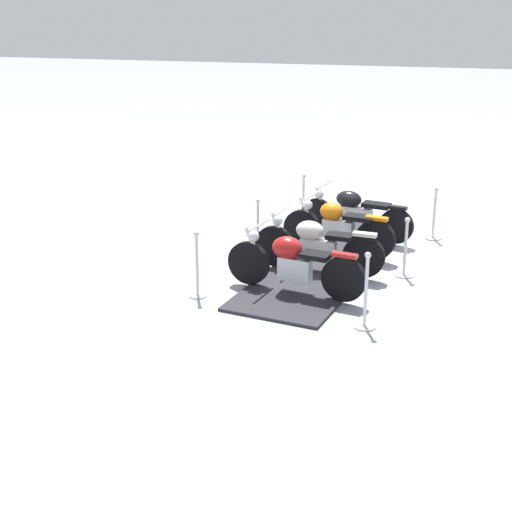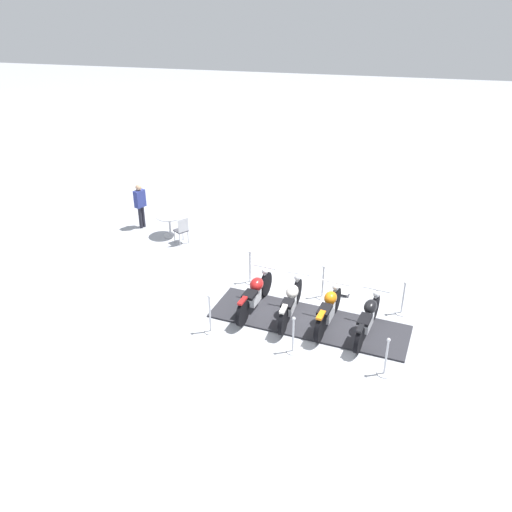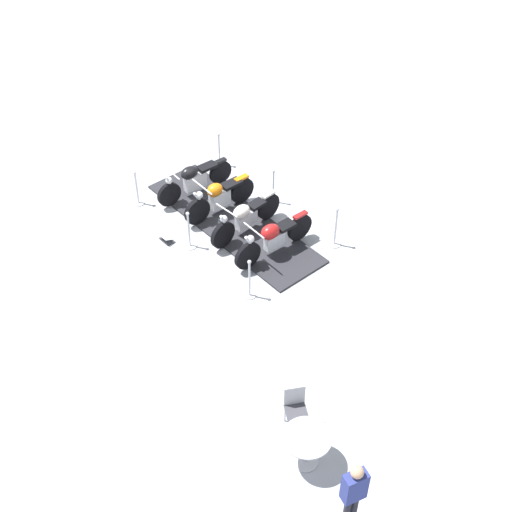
{
  "view_description": "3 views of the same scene",
  "coord_description": "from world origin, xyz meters",
  "px_view_note": "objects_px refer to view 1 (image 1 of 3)",
  "views": [
    {
      "loc": [
        -2.1,
        12.14,
        4.48
      ],
      "look_at": [
        0.87,
        1.61,
        0.62
      ],
      "focal_mm": 51.64,
      "sensor_mm": 36.0,
      "label": 1
    },
    {
      "loc": [
        -11.95,
        -1.2,
        8.36
      ],
      "look_at": [
        1.72,
        1.83,
        0.92
      ],
      "focal_mm": 37.5,
      "sensor_mm": 36.0,
      "label": 2
    },
    {
      "loc": [
        10.23,
        9.38,
        11.36
      ],
      "look_at": [
        1.35,
        1.9,
        0.9
      ],
      "focal_mm": 49.28,
      "sensor_mm": 36.0,
      "label": 3
    }
  ],
  "objects_px": {
    "stanchion_left_rear": "(365,304)",
    "stanchion_left_front": "(434,223)",
    "motorcycle_black": "(354,213)",
    "stanchion_right_front": "(303,207)",
    "motorcycle_cream": "(316,244)",
    "stanchion_right_rear": "(197,274)",
    "stanchion_left_mid": "(405,257)",
    "motorcycle_copper": "(337,227)",
    "info_placard": "(254,239)",
    "stanchion_right_mid": "(258,237)",
    "motorcycle_maroon": "(293,262)"
  },
  "relations": [
    {
      "from": "motorcycle_copper",
      "to": "motorcycle_cream",
      "type": "height_order",
      "value": "motorcycle_copper"
    },
    {
      "from": "stanchion_left_rear",
      "to": "stanchion_left_front",
      "type": "xyz_separation_m",
      "value": [
        -0.73,
        -4.47,
        -0.04
      ]
    },
    {
      "from": "stanchion_left_rear",
      "to": "stanchion_left_front",
      "type": "relative_size",
      "value": 1.1
    },
    {
      "from": "motorcycle_cream",
      "to": "motorcycle_maroon",
      "type": "height_order",
      "value": "motorcycle_maroon"
    },
    {
      "from": "motorcycle_black",
      "to": "info_placard",
      "type": "bearing_deg",
      "value": 34.98
    },
    {
      "from": "motorcycle_black",
      "to": "stanchion_right_mid",
      "type": "distance_m",
      "value": 2.07
    },
    {
      "from": "stanchion_right_front",
      "to": "info_placard",
      "type": "xyz_separation_m",
      "value": [
        0.6,
        1.66,
        -0.25
      ]
    },
    {
      "from": "info_placard",
      "to": "stanchion_right_rear",
      "type": "bearing_deg",
      "value": -173.27
    },
    {
      "from": "motorcycle_black",
      "to": "stanchion_right_mid",
      "type": "height_order",
      "value": "stanchion_right_mid"
    },
    {
      "from": "motorcycle_copper",
      "to": "stanchion_left_rear",
      "type": "height_order",
      "value": "stanchion_left_rear"
    },
    {
      "from": "motorcycle_black",
      "to": "motorcycle_copper",
      "type": "relative_size",
      "value": 1.07
    },
    {
      "from": "motorcycle_black",
      "to": "motorcycle_cream",
      "type": "bearing_deg",
      "value": 93.07
    },
    {
      "from": "stanchion_right_mid",
      "to": "stanchion_right_front",
      "type": "relative_size",
      "value": 1.03
    },
    {
      "from": "motorcycle_copper",
      "to": "stanchion_right_front",
      "type": "xyz_separation_m",
      "value": [
        1.05,
        -1.94,
        -0.21
      ]
    },
    {
      "from": "motorcycle_black",
      "to": "stanchion_right_front",
      "type": "distance_m",
      "value": 1.52
    },
    {
      "from": "stanchion_left_mid",
      "to": "stanchion_left_front",
      "type": "bearing_deg",
      "value": -99.23
    },
    {
      "from": "motorcycle_copper",
      "to": "stanchion_left_front",
      "type": "bearing_deg",
      "value": -126.83
    },
    {
      "from": "motorcycle_copper",
      "to": "stanchion_left_rear",
      "type": "distance_m",
      "value": 3.12
    },
    {
      "from": "stanchion_right_mid",
      "to": "stanchion_right_front",
      "type": "distance_m",
      "value": 2.27
    },
    {
      "from": "stanchion_right_rear",
      "to": "motorcycle_cream",
      "type": "bearing_deg",
      "value": -136.59
    },
    {
      "from": "motorcycle_black",
      "to": "stanchion_right_rear",
      "type": "relative_size",
      "value": 2.09
    },
    {
      "from": "motorcycle_copper",
      "to": "stanchion_left_mid",
      "type": "relative_size",
      "value": 2.04
    },
    {
      "from": "motorcycle_maroon",
      "to": "stanchion_left_front",
      "type": "distance_m",
      "value": 4.09
    },
    {
      "from": "stanchion_right_mid",
      "to": "stanchion_left_mid",
      "type": "height_order",
      "value": "stanchion_right_mid"
    },
    {
      "from": "motorcycle_cream",
      "to": "info_placard",
      "type": "relative_size",
      "value": 5.49
    },
    {
      "from": "stanchion_left_mid",
      "to": "info_placard",
      "type": "distance_m",
      "value": 3.12
    },
    {
      "from": "stanchion_left_front",
      "to": "info_placard",
      "type": "relative_size",
      "value": 2.48
    },
    {
      "from": "motorcycle_cream",
      "to": "stanchion_right_rear",
      "type": "xyz_separation_m",
      "value": [
        1.59,
        1.51,
        -0.15
      ]
    },
    {
      "from": "stanchion_left_front",
      "to": "stanchion_left_mid",
      "type": "relative_size",
      "value": 1.0
    },
    {
      "from": "motorcycle_copper",
      "to": "info_placard",
      "type": "xyz_separation_m",
      "value": [
        1.65,
        -0.28,
        -0.47
      ]
    },
    {
      "from": "motorcycle_maroon",
      "to": "stanchion_right_front",
      "type": "bearing_deg",
      "value": -69.53
    },
    {
      "from": "stanchion_left_rear",
      "to": "stanchion_right_mid",
      "type": "xyz_separation_m",
      "value": [
        2.33,
        -2.67,
        -0.05
      ]
    },
    {
      "from": "motorcycle_black",
      "to": "stanchion_left_rear",
      "type": "bearing_deg",
      "value": 113.18
    },
    {
      "from": "stanchion_right_rear",
      "to": "motorcycle_maroon",
      "type": "bearing_deg",
      "value": -161.39
    },
    {
      "from": "motorcycle_copper",
      "to": "stanchion_right_rear",
      "type": "relative_size",
      "value": 1.96
    },
    {
      "from": "motorcycle_maroon",
      "to": "info_placard",
      "type": "xyz_separation_m",
      "value": [
        1.3,
        -2.34,
        -0.48
      ]
    },
    {
      "from": "stanchion_left_mid",
      "to": "motorcycle_copper",
      "type": "bearing_deg",
      "value": -29.87
    },
    {
      "from": "motorcycle_cream",
      "to": "stanchion_left_mid",
      "type": "distance_m",
      "value": 1.51
    },
    {
      "from": "motorcycle_maroon",
      "to": "info_placard",
      "type": "bearing_deg",
      "value": -50.34
    },
    {
      "from": "motorcycle_black",
      "to": "stanchion_left_front",
      "type": "xyz_separation_m",
      "value": [
        -1.5,
        -0.46,
        -0.21
      ]
    },
    {
      "from": "stanchion_right_rear",
      "to": "motorcycle_copper",
      "type": "bearing_deg",
      "value": -125.01
    },
    {
      "from": "stanchion_left_front",
      "to": "stanchion_left_rear",
      "type": "bearing_deg",
      "value": 80.77
    },
    {
      "from": "stanchion_left_rear",
      "to": "stanchion_right_mid",
      "type": "height_order",
      "value": "stanchion_left_rear"
    },
    {
      "from": "stanchion_left_rear",
      "to": "info_placard",
      "type": "bearing_deg",
      "value": -51.66
    },
    {
      "from": "info_placard",
      "to": "stanchion_right_mid",
      "type": "bearing_deg",
      "value": -148.26
    },
    {
      "from": "stanchion_left_front",
      "to": "info_placard",
      "type": "distance_m",
      "value": 3.53
    },
    {
      "from": "motorcycle_black",
      "to": "stanchion_right_front",
      "type": "xyz_separation_m",
      "value": [
        1.2,
        -0.9,
        -0.21
      ]
    },
    {
      "from": "motorcycle_black",
      "to": "motorcycle_copper",
      "type": "bearing_deg",
      "value": 94.01
    },
    {
      "from": "stanchion_right_mid",
      "to": "stanchion_left_front",
      "type": "bearing_deg",
      "value": -149.58
    },
    {
      "from": "motorcycle_black",
      "to": "motorcycle_maroon",
      "type": "bearing_deg",
      "value": 93.03
    }
  ]
}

